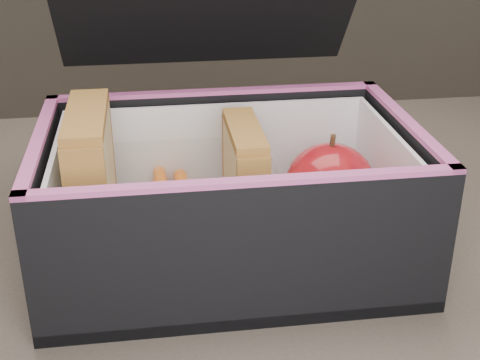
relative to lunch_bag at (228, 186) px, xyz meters
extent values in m
cube|color=#63594C|center=(0.04, -0.04, -0.08)|extent=(1.20, 0.80, 0.03)
cube|color=#D7BD82|center=(-0.11, 0.00, 0.01)|extent=(0.01, 0.10, 0.11)
cube|color=#B75C6D|center=(-0.10, 0.00, 0.00)|extent=(0.01, 0.10, 0.10)
cube|color=#D7BD82|center=(-0.10, 0.00, 0.01)|extent=(0.01, 0.10, 0.11)
cube|color=olive|center=(-0.10, 0.00, 0.06)|extent=(0.03, 0.10, 0.01)
cube|color=#D7BD82|center=(0.01, 0.00, 0.00)|extent=(0.01, 0.09, 0.09)
cube|color=#B75C6D|center=(0.01, 0.00, 0.00)|extent=(0.01, 0.08, 0.08)
cube|color=#D7BD82|center=(0.02, 0.00, 0.00)|extent=(0.01, 0.09, 0.09)
cube|color=olive|center=(0.01, 0.00, 0.05)|extent=(0.02, 0.09, 0.01)
cylinder|color=orange|center=(-0.03, 0.03, -0.04)|extent=(0.02, 0.09, 0.01)
cylinder|color=orange|center=(-0.05, 0.03, -0.03)|extent=(0.01, 0.09, 0.01)
cylinder|color=orange|center=(-0.05, 0.03, -0.02)|extent=(0.02, 0.09, 0.01)
cylinder|color=orange|center=(-0.05, 0.01, -0.04)|extent=(0.03, 0.09, 0.01)
cylinder|color=orange|center=(-0.05, 0.02, -0.03)|extent=(0.03, 0.09, 0.01)
cylinder|color=orange|center=(-0.03, 0.02, -0.02)|extent=(0.02, 0.09, 0.01)
cylinder|color=orange|center=(-0.03, 0.02, -0.04)|extent=(0.03, 0.09, 0.01)
cube|color=white|center=(0.08, 0.01, -0.05)|extent=(0.09, 0.09, 0.01)
ellipsoid|color=maroon|center=(0.09, 0.01, -0.01)|extent=(0.08, 0.08, 0.07)
cylinder|color=#412A17|center=(0.09, 0.01, 0.03)|extent=(0.00, 0.01, 0.01)
camera|label=1|loc=(-0.06, -0.47, 0.23)|focal=50.00mm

